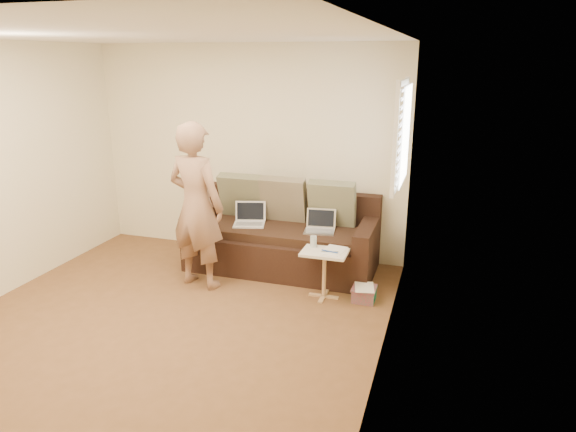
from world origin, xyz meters
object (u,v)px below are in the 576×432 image
object	(u,v)px
drinking_glass	(313,241)
striped_box	(364,294)
person	(196,206)
side_table	(324,274)
laptop_silver	(319,232)
laptop_white	(249,225)
sofa	(282,234)

from	to	relation	value
drinking_glass	striped_box	bearing A→B (deg)	-5.04
person	side_table	size ratio (longest dim) A/B	3.52
laptop_silver	person	xyz separation A→B (m)	(-1.19, -0.67, 0.39)
laptop_white	side_table	distance (m)	1.23
sofa	striped_box	bearing A→B (deg)	-28.12
person	laptop_white	bearing A→B (deg)	-106.32
person	drinking_glass	bearing A→B (deg)	-160.73
person	drinking_glass	xyz separation A→B (m)	(1.25, 0.19, -0.33)
sofa	side_table	world-z (taller)	sofa
sofa	striped_box	xyz separation A→B (m)	(1.09, -0.58, -0.35)
sofa	side_table	size ratio (longest dim) A/B	4.25
laptop_silver	sofa	bearing A→B (deg)	165.69
sofa	drinking_glass	size ratio (longest dim) A/B	18.33
laptop_silver	striped_box	distance (m)	0.93
side_table	drinking_glass	bearing A→B (deg)	147.74
side_table	drinking_glass	size ratio (longest dim) A/B	4.31
laptop_silver	drinking_glass	distance (m)	0.48
laptop_silver	striped_box	bearing A→B (deg)	-47.60
laptop_silver	drinking_glass	xyz separation A→B (m)	(0.06, -0.48, 0.06)
laptop_white	side_table	bearing A→B (deg)	-43.35
striped_box	laptop_white	bearing A→B (deg)	160.81
laptop_silver	laptop_white	world-z (taller)	laptop_white
laptop_white	striped_box	xyz separation A→B (m)	(1.48, -0.52, -0.44)
side_table	sofa	bearing A→B (deg)	137.04
laptop_silver	person	bearing A→B (deg)	-158.09
person	striped_box	world-z (taller)	person
laptop_silver	drinking_glass	size ratio (longest dim) A/B	2.82
laptop_silver	person	size ratio (longest dim) A/B	0.19
side_table	striped_box	bearing A→B (deg)	5.60
sofa	person	distance (m)	1.13
laptop_silver	side_table	size ratio (longest dim) A/B	0.65
sofa	laptop_silver	distance (m)	0.48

